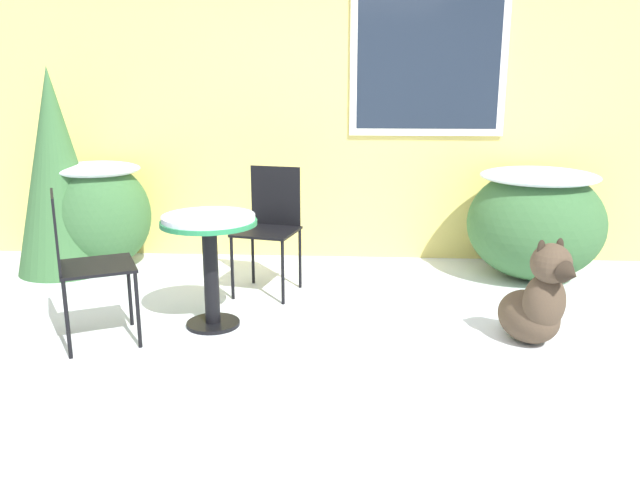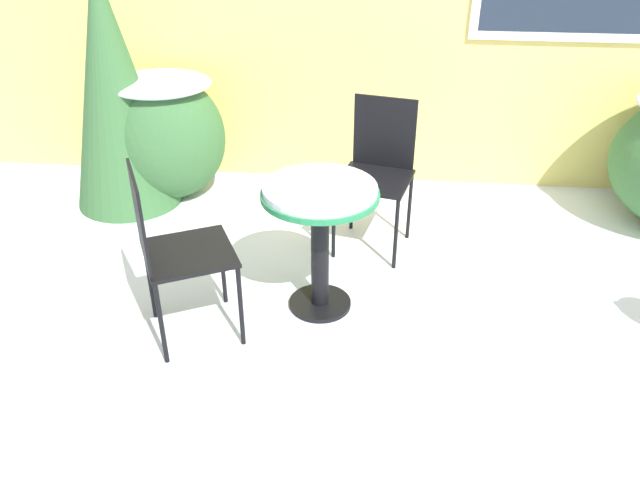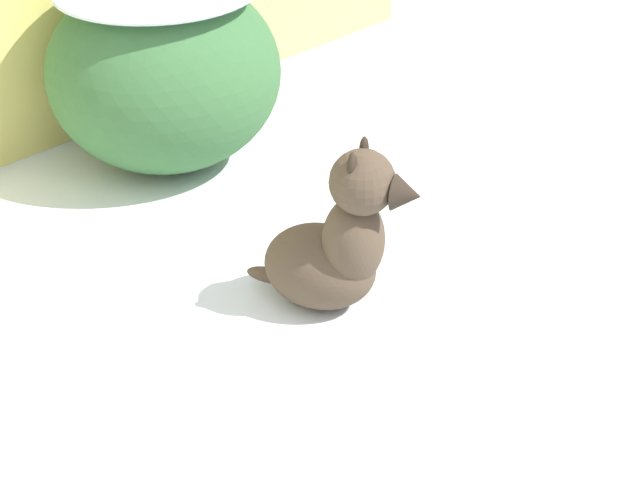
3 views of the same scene
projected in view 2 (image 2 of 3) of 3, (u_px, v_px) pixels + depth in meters
name	position (u px, v px, depth m)	size (l,w,h in m)	color
ground_plane	(450.00, 365.00, 3.10)	(16.00, 16.00, 0.00)	silver
shrub_left	(166.00, 133.00, 4.51)	(0.86, 0.78, 0.91)	#386638
evergreen_bush	(113.00, 89.00, 4.25)	(0.76, 0.76, 1.69)	#386638
patio_table	(320.00, 215.00, 3.24)	(0.61, 0.61, 0.75)	black
patio_chair_near_table	(378.00, 167.00, 3.88)	(0.52, 0.52, 0.94)	black
patio_chair_far_side	(172.00, 247.00, 3.05)	(0.58, 0.58, 0.94)	black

